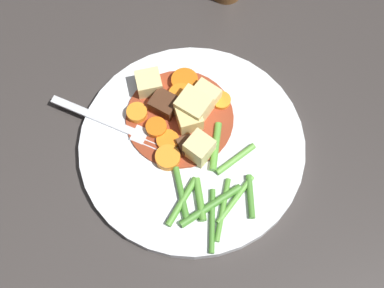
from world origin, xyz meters
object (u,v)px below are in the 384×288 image
(carrot_slice_1, at_px, (156,128))
(carrot_slice_3, at_px, (181,96))
(carrot_slice_5, at_px, (169,160))
(potato_chunk_0, at_px, (200,148))
(carrot_slice_0, at_px, (168,141))
(meat_chunk_0, at_px, (163,105))
(meat_chunk_1, at_px, (186,146))
(carrot_slice_2, at_px, (137,113))
(dinner_plate, at_px, (192,146))
(carrot_slice_4, at_px, (221,101))
(potato_chunk_2, at_px, (189,118))
(potato_chunk_1, at_px, (151,82))
(potato_chunk_4, at_px, (194,107))
(fork, at_px, (118,126))
(potato_chunk_3, at_px, (205,96))
(carrot_slice_6, at_px, (185,82))

(carrot_slice_1, relative_size, carrot_slice_3, 0.83)
(carrot_slice_5, xyz_separation_m, potato_chunk_0, (-0.01, -0.04, 0.01))
(carrot_slice_0, xyz_separation_m, meat_chunk_0, (0.04, -0.02, 0.01))
(carrot_slice_1, distance_m, meat_chunk_1, 0.04)
(carrot_slice_2, bearing_deg, carrot_slice_1, -164.73)
(dinner_plate, distance_m, carrot_slice_4, 0.07)
(carrot_slice_2, distance_m, carrot_slice_5, 0.08)
(carrot_slice_1, xyz_separation_m, potato_chunk_2, (-0.01, -0.04, 0.01))
(carrot_slice_2, height_order, potato_chunk_1, potato_chunk_1)
(dinner_plate, height_order, potato_chunk_4, potato_chunk_4)
(potato_chunk_4, distance_m, meat_chunk_0, 0.04)
(carrot_slice_0, xyz_separation_m, fork, (0.05, 0.04, -0.00))
(dinner_plate, distance_m, meat_chunk_0, 0.06)
(carrot_slice_3, height_order, carrot_slice_4, carrot_slice_3)
(carrot_slice_3, xyz_separation_m, meat_chunk_0, (0.00, 0.03, 0.00))
(dinner_plate, height_order, meat_chunk_0, meat_chunk_0)
(potato_chunk_3, distance_m, fork, 0.12)
(carrot_slice_5, distance_m, potato_chunk_1, 0.11)
(potato_chunk_2, bearing_deg, potato_chunk_4, -59.29)
(potato_chunk_2, height_order, meat_chunk_1, potato_chunk_2)
(carrot_slice_1, bearing_deg, potato_chunk_3, -91.42)
(carrot_slice_6, bearing_deg, fork, 90.92)
(carrot_slice_1, distance_m, potato_chunk_4, 0.05)
(carrot_slice_6, bearing_deg, carrot_slice_1, 116.88)
(carrot_slice_6, xyz_separation_m, potato_chunk_3, (-0.04, -0.01, 0.01))
(carrot_slice_1, bearing_deg, potato_chunk_4, -97.92)
(carrot_slice_0, relative_size, potato_chunk_4, 0.75)
(carrot_slice_6, distance_m, meat_chunk_1, 0.09)
(carrot_slice_2, relative_size, potato_chunk_1, 0.84)
(carrot_slice_2, bearing_deg, dinner_plate, -154.87)
(potato_chunk_0, bearing_deg, potato_chunk_3, -40.60)
(meat_chunk_0, bearing_deg, carrot_slice_2, 70.16)
(carrot_slice_0, height_order, potato_chunk_2, potato_chunk_2)
(fork, bearing_deg, carrot_slice_4, -110.34)
(potato_chunk_2, bearing_deg, dinner_plate, 152.55)
(carrot_slice_0, distance_m, carrot_slice_2, 0.05)
(carrot_slice_1, bearing_deg, carrot_slice_5, 166.56)
(carrot_slice_1, bearing_deg, carrot_slice_0, -173.83)
(potato_chunk_1, distance_m, potato_chunk_3, 0.07)
(potato_chunk_3, bearing_deg, fork, 73.05)
(carrot_slice_2, height_order, potato_chunk_0, potato_chunk_0)
(dinner_plate, relative_size, potato_chunk_1, 9.08)
(potato_chunk_3, xyz_separation_m, potato_chunk_4, (-0.01, 0.02, 0.00))
(carrot_slice_1, xyz_separation_m, potato_chunk_0, (-0.06, -0.03, 0.01))
(carrot_slice_0, height_order, carrot_slice_6, carrot_slice_6)
(potato_chunk_2, bearing_deg, carrot_slice_2, 46.23)
(carrot_slice_0, xyz_separation_m, meat_chunk_1, (-0.02, -0.01, 0.00))
(carrot_slice_2, relative_size, carrot_slice_4, 1.08)
(potato_chunk_0, bearing_deg, meat_chunk_1, 33.25)
(carrot_slice_0, height_order, carrot_slice_2, carrot_slice_2)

